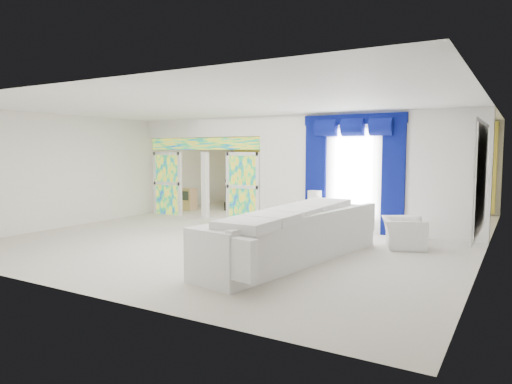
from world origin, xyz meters
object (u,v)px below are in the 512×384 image
Objects in this scene: armchair at (404,233)px; grand_piano at (259,193)px; white_sofa at (294,238)px; console_table at (325,222)px; coffee_table at (241,241)px.

grand_piano is (-6.24, 4.76, 0.19)m from armchair.
console_table is at bearing 112.00° from white_sofa.
white_sofa is at bearing -12.53° from coffee_table.
console_table is 0.66× the size of grand_piano.
grand_piano is (-3.40, 6.69, 0.32)m from coffee_table.
white_sofa is at bearing 126.59° from armchair.
armchair is 7.85m from grand_piano.
white_sofa is 3.46× the size of console_table.
white_sofa is 2.27× the size of grand_piano.
grand_piano reaches higher than white_sofa.
armchair is 0.49× the size of grand_piano.
white_sofa reaches higher than console_table.
coffee_table is 7.51m from grand_piano.
white_sofa reaches higher than armchair.
coffee_table is 1.29× the size of console_table.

